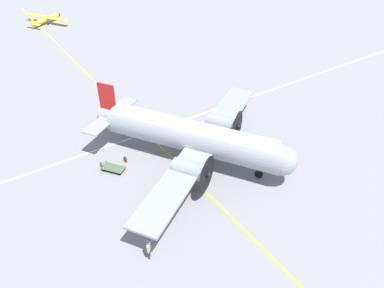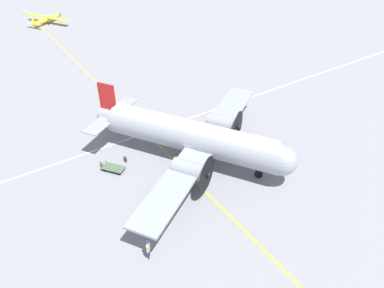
# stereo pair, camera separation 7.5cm
# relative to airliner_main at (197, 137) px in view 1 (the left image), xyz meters

# --- Properties ---
(ground_plane) EXTENTS (300.00, 300.00, 0.00)m
(ground_plane) POSITION_rel_airliner_main_xyz_m (0.37, 0.24, -2.58)
(ground_plane) COLOR gray
(apron_line_eastwest) EXTENTS (120.00, 0.16, 0.01)m
(apron_line_eastwest) POSITION_rel_airliner_main_xyz_m (0.37, 1.72, -2.58)
(apron_line_eastwest) COLOR gold
(apron_line_eastwest) RESTS_ON ground_plane
(apron_line_northsouth) EXTENTS (0.16, 120.00, 0.01)m
(apron_line_northsouth) POSITION_rel_airliner_main_xyz_m (6.61, 0.24, -2.58)
(apron_line_northsouth) COLOR silver
(apron_line_northsouth) RESTS_ON ground_plane
(airliner_main) EXTENTS (17.97, 20.34, 5.97)m
(airliner_main) POSITION_rel_airliner_main_xyz_m (0.00, 0.00, 0.00)
(airliner_main) COLOR #9399A3
(airliner_main) RESTS_ON ground_plane
(crew_foreground) EXTENTS (0.46, 0.40, 1.68)m
(crew_foreground) POSITION_rel_airliner_main_xyz_m (-7.24, 8.76, -1.53)
(crew_foreground) COLOR navy
(crew_foreground) RESTS_ON ground_plane
(suitcase_near_door) EXTENTS (0.39, 0.17, 0.50)m
(suitcase_near_door) POSITION_rel_airliner_main_xyz_m (3.46, 5.55, -2.35)
(suitcase_near_door) COLOR #47331E
(suitcase_near_door) RESTS_ON ground_plane
(suitcase_upright_spare) EXTENTS (0.35, 0.14, 0.50)m
(suitcase_upright_spare) POSITION_rel_airliner_main_xyz_m (3.88, 7.72, -2.35)
(suitcase_upright_spare) COLOR brown
(suitcase_upright_spare) RESTS_ON ground_plane
(baggage_cart) EXTENTS (2.23, 2.03, 0.56)m
(baggage_cart) POSITION_rel_airliner_main_xyz_m (2.87, 7.01, -2.31)
(baggage_cart) COLOR #4C6047
(baggage_cart) RESTS_ON ground_plane
(light_aircraft_distant) EXTENTS (8.33, 6.60, 1.81)m
(light_aircraft_distant) POSITION_rel_airliner_main_xyz_m (47.70, 0.13, -1.81)
(light_aircraft_distant) COLOR yellow
(light_aircraft_distant) RESTS_ON ground_plane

